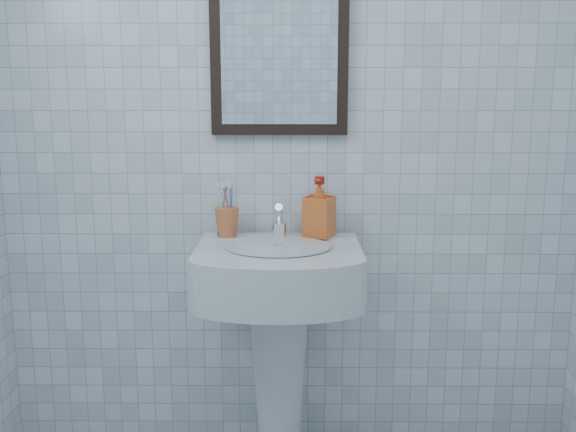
{
  "coord_description": "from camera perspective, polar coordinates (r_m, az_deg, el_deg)",
  "views": [
    {
      "loc": [
        0.01,
        -1.2,
        1.39
      ],
      "look_at": [
        -0.01,
        0.86,
        1.0
      ],
      "focal_mm": 40.0,
      "sensor_mm": 36.0,
      "label": 1
    }
  ],
  "objects": [
    {
      "name": "wall_back",
      "position": [
        2.41,
        0.26,
        7.49
      ],
      "size": [
        2.2,
        0.02,
        2.5
      ],
      "primitive_type": "cube",
      "color": "white",
      "rests_on": "ground"
    },
    {
      "name": "washbasin",
      "position": [
        2.33,
        -0.82,
        -9.22
      ],
      "size": [
        0.57,
        0.42,
        0.88
      ],
      "color": "white",
      "rests_on": "ground"
    },
    {
      "name": "faucet",
      "position": [
        2.34,
        -0.79,
        -0.64
      ],
      "size": [
        0.05,
        0.12,
        0.13
      ],
      "color": "white",
      "rests_on": "washbasin"
    },
    {
      "name": "toothbrush_cup",
      "position": [
        2.36,
        -5.44,
        -0.53
      ],
      "size": [
        0.1,
        0.1,
        0.11
      ],
      "primitive_type": null,
      "rotation": [
        0.0,
        0.0,
        0.16
      ],
      "color": "#D86A37",
      "rests_on": "washbasin"
    },
    {
      "name": "soap_dispenser",
      "position": [
        2.35,
        2.8,
        0.8
      ],
      "size": [
        0.13,
        0.13,
        0.22
      ],
      "primitive_type": "imported",
      "rotation": [
        0.0,
        0.0,
        -0.43
      ],
      "color": "red",
      "rests_on": "washbasin"
    },
    {
      "name": "wall_mirror",
      "position": [
        2.39,
        -0.78,
        14.66
      ],
      "size": [
        0.5,
        0.04,
        0.62
      ],
      "color": "black",
      "rests_on": "wall_back"
    }
  ]
}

